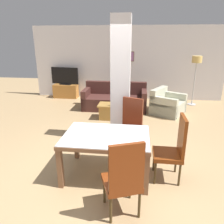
{
  "coord_description": "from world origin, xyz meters",
  "views": [
    {
      "loc": [
        0.5,
        -3.24,
        2.24
      ],
      "look_at": [
        0.0,
        0.74,
        0.89
      ],
      "focal_mm": 35.0,
      "sensor_mm": 36.0,
      "label": 1
    }
  ],
  "objects_px": {
    "coffee_table": "(109,111)",
    "tv_stand": "(66,91)",
    "dining_chair_head_right": "(174,147)",
    "tv_screen": "(65,76)",
    "dining_chair_far_right": "(130,124)",
    "dining_chair_near_right": "(124,178)",
    "floor_lamp": "(196,64)",
    "armchair": "(167,105)",
    "dining_table": "(107,143)",
    "sofa": "(115,100)",
    "bottle": "(113,102)"
  },
  "relations": [
    {
      "from": "dining_chair_near_right",
      "to": "armchair",
      "type": "relative_size",
      "value": 0.9
    },
    {
      "from": "dining_table",
      "to": "floor_lamp",
      "type": "height_order",
      "value": "floor_lamp"
    },
    {
      "from": "armchair",
      "to": "coffee_table",
      "type": "relative_size",
      "value": 1.91
    },
    {
      "from": "dining_chair_far_right",
      "to": "tv_stand",
      "type": "height_order",
      "value": "dining_chair_far_right"
    },
    {
      "from": "coffee_table",
      "to": "floor_lamp",
      "type": "bearing_deg",
      "value": 33.05
    },
    {
      "from": "dining_table",
      "to": "armchair",
      "type": "relative_size",
      "value": 1.16
    },
    {
      "from": "armchair",
      "to": "tv_stand",
      "type": "relative_size",
      "value": 1.31
    },
    {
      "from": "bottle",
      "to": "tv_stand",
      "type": "relative_size",
      "value": 0.28
    },
    {
      "from": "dining_chair_head_right",
      "to": "coffee_table",
      "type": "height_order",
      "value": "dining_chair_head_right"
    },
    {
      "from": "dining_chair_near_right",
      "to": "floor_lamp",
      "type": "distance_m",
      "value": 5.86
    },
    {
      "from": "dining_table",
      "to": "sofa",
      "type": "distance_m",
      "value": 3.76
    },
    {
      "from": "dining_chair_far_right",
      "to": "armchair",
      "type": "xyz_separation_m",
      "value": [
        1.04,
        2.5,
        -0.3
      ]
    },
    {
      "from": "sofa",
      "to": "tv_stand",
      "type": "height_order",
      "value": "sofa"
    },
    {
      "from": "tv_stand",
      "to": "floor_lamp",
      "type": "height_order",
      "value": "floor_lamp"
    },
    {
      "from": "armchair",
      "to": "tv_stand",
      "type": "distance_m",
      "value": 4.04
    },
    {
      "from": "dining_table",
      "to": "coffee_table",
      "type": "bearing_deg",
      "value": 96.77
    },
    {
      "from": "dining_chair_far_right",
      "to": "coffee_table",
      "type": "relative_size",
      "value": 1.72
    },
    {
      "from": "coffee_table",
      "to": "floor_lamp",
      "type": "relative_size",
      "value": 0.38
    },
    {
      "from": "dining_table",
      "to": "dining_chair_near_right",
      "type": "xyz_separation_m",
      "value": [
        0.35,
        -0.91,
        -0.0
      ]
    },
    {
      "from": "dining_chair_head_right",
      "to": "armchair",
      "type": "bearing_deg",
      "value": -4.92
    },
    {
      "from": "dining_chair_near_right",
      "to": "sofa",
      "type": "distance_m",
      "value": 4.7
    },
    {
      "from": "coffee_table",
      "to": "tv_stand",
      "type": "xyz_separation_m",
      "value": [
        -2.04,
        2.16,
        0.04
      ]
    },
    {
      "from": "dining_table",
      "to": "coffee_table",
      "type": "height_order",
      "value": "dining_table"
    },
    {
      "from": "dining_chair_head_right",
      "to": "dining_chair_near_right",
      "type": "height_order",
      "value": "same"
    },
    {
      "from": "tv_stand",
      "to": "tv_screen",
      "type": "xyz_separation_m",
      "value": [
        0.0,
        0.0,
        0.59
      ]
    },
    {
      "from": "floor_lamp",
      "to": "armchair",
      "type": "bearing_deg",
      "value": -132.32
    },
    {
      "from": "dining_table",
      "to": "dining_chair_near_right",
      "type": "relative_size",
      "value": 1.28
    },
    {
      "from": "dining_chair_head_right",
      "to": "tv_screen",
      "type": "bearing_deg",
      "value": 35.18
    },
    {
      "from": "dining_table",
      "to": "tv_stand",
      "type": "relative_size",
      "value": 1.51
    },
    {
      "from": "coffee_table",
      "to": "armchair",
      "type": "bearing_deg",
      "value": 21.25
    },
    {
      "from": "bottle",
      "to": "armchair",
      "type": "bearing_deg",
      "value": 27.36
    },
    {
      "from": "coffee_table",
      "to": "bottle",
      "type": "height_order",
      "value": "bottle"
    },
    {
      "from": "dining_table",
      "to": "armchair",
      "type": "xyz_separation_m",
      "value": [
        1.39,
        3.42,
        -0.31
      ]
    },
    {
      "from": "coffee_table",
      "to": "tv_screen",
      "type": "relative_size",
      "value": 0.58
    },
    {
      "from": "dining_table",
      "to": "floor_lamp",
      "type": "xyz_separation_m",
      "value": [
        2.39,
        4.52,
        0.84
      ]
    },
    {
      "from": "sofa",
      "to": "coffee_table",
      "type": "bearing_deg",
      "value": 87.19
    },
    {
      "from": "dining_table",
      "to": "dining_chair_near_right",
      "type": "distance_m",
      "value": 0.97
    },
    {
      "from": "dining_chair_far_right",
      "to": "tv_stand",
      "type": "distance_m",
      "value": 4.85
    },
    {
      "from": "sofa",
      "to": "bottle",
      "type": "distance_m",
      "value": 1.17
    },
    {
      "from": "dining_chair_head_right",
      "to": "dining_chair_far_right",
      "type": "xyz_separation_m",
      "value": [
        -0.74,
        0.92,
        0.0
      ]
    },
    {
      "from": "dining_chair_near_right",
      "to": "floor_lamp",
      "type": "height_order",
      "value": "floor_lamp"
    },
    {
      "from": "dining_chair_far_right",
      "to": "sofa",
      "type": "xyz_separation_m",
      "value": [
        -0.63,
        2.82,
        -0.29
      ]
    },
    {
      "from": "coffee_table",
      "to": "tv_screen",
      "type": "xyz_separation_m",
      "value": [
        -2.04,
        2.16,
        0.63
      ]
    },
    {
      "from": "dining_chair_head_right",
      "to": "floor_lamp",
      "type": "bearing_deg",
      "value": -16.01
    },
    {
      "from": "sofa",
      "to": "armchair",
      "type": "bearing_deg",
      "value": 169.2
    },
    {
      "from": "tv_screen",
      "to": "dining_chair_near_right",
      "type": "bearing_deg",
      "value": 123.12
    },
    {
      "from": "dining_chair_far_right",
      "to": "floor_lamp",
      "type": "bearing_deg",
      "value": -98.48
    },
    {
      "from": "dining_chair_head_right",
      "to": "bottle",
      "type": "distance_m",
      "value": 2.9
    },
    {
      "from": "dining_table",
      "to": "armchair",
      "type": "height_order",
      "value": "armchair"
    },
    {
      "from": "dining_chair_far_right",
      "to": "sofa",
      "type": "distance_m",
      "value": 2.91
    }
  ]
}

